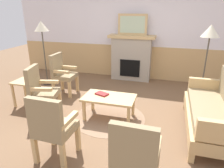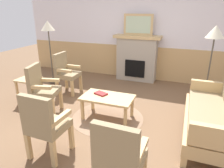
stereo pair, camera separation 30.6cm
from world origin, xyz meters
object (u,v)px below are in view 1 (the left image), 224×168
(armchair_near_fireplace, at_px, (41,89))
(armchair_front_left, at_px, (52,126))
(couch, at_px, (213,112))
(coffee_table, at_px, (109,99))
(fireplace, at_px, (131,57))
(side_table, at_px, (25,86))
(armchair_front_center, at_px, (135,156))
(book_on_table, at_px, (102,94))
(floor_lamp_by_chairs, at_px, (42,30))
(framed_picture, at_px, (132,25))
(floor_lamp_by_couch, at_px, (210,36))
(armchair_by_window_left, at_px, (62,72))

(armchair_near_fireplace, xyz_separation_m, armchair_front_left, (0.91, -1.08, 0.00))
(couch, relative_size, coffee_table, 1.88)
(fireplace, xyz_separation_m, side_table, (-1.82, -2.32, -0.22))
(armchair_near_fireplace, bearing_deg, armchair_front_center, -33.40)
(book_on_table, xyz_separation_m, side_table, (-1.71, 0.00, -0.02))
(armchair_front_center, bearing_deg, floor_lamp_by_chairs, 135.37)
(framed_picture, distance_m, armchair_near_fireplace, 3.07)
(armchair_near_fireplace, bearing_deg, floor_lamp_by_couch, 26.75)
(fireplace, height_order, armchair_front_center, fireplace)
(couch, height_order, side_table, couch)
(framed_picture, height_order, couch, framed_picture)
(armchair_front_center, height_order, side_table, armchair_front_center)
(fireplace, xyz_separation_m, armchair_front_center, (0.82, -3.97, -0.11))
(framed_picture, height_order, armchair_front_left, framed_picture)
(side_table, bearing_deg, armchair_near_fireplace, -26.89)
(couch, height_order, book_on_table, couch)
(floor_lamp_by_couch, bearing_deg, armchair_near_fireplace, -153.25)
(armchair_front_center, bearing_deg, side_table, 147.98)
(framed_picture, distance_m, side_table, 3.16)
(framed_picture, relative_size, armchair_by_window_left, 0.82)
(couch, xyz_separation_m, side_table, (-3.65, 0.06, 0.04))
(couch, bearing_deg, coffee_table, 179.91)
(floor_lamp_by_couch, bearing_deg, fireplace, 148.94)
(framed_picture, relative_size, floor_lamp_by_chairs, 0.48)
(armchair_by_window_left, xyz_separation_m, side_table, (-0.44, -0.79, -0.10))
(armchair_front_left, relative_size, floor_lamp_by_couch, 0.58)
(armchair_front_left, bearing_deg, armchair_front_center, -13.43)
(fireplace, distance_m, armchair_near_fireplace, 2.90)
(book_on_table, distance_m, armchair_near_fireplace, 1.17)
(couch, xyz_separation_m, floor_lamp_by_chairs, (-3.96, 1.33, 1.05))
(fireplace, bearing_deg, couch, -52.44)
(armchair_near_fireplace, xyz_separation_m, armchair_front_center, (2.06, -1.36, 0.00))
(couch, xyz_separation_m, armchair_front_center, (-1.01, -1.59, 0.14))
(floor_lamp_by_chairs, bearing_deg, fireplace, 26.43)
(book_on_table, distance_m, armchair_front_left, 1.40)
(fireplace, distance_m, armchair_front_center, 4.06)
(coffee_table, relative_size, book_on_table, 4.03)
(fireplace, height_order, coffee_table, fireplace)
(side_table, bearing_deg, floor_lamp_by_couch, 18.78)
(couch, relative_size, armchair_front_center, 1.84)
(book_on_table, relative_size, armchair_near_fireplace, 0.24)
(armchair_front_left, bearing_deg, floor_lamp_by_chairs, 124.35)
(floor_lamp_by_chairs, bearing_deg, armchair_by_window_left, -32.37)
(book_on_table, bearing_deg, armchair_near_fireplace, -165.24)
(book_on_table, bearing_deg, couch, -1.86)
(coffee_table, relative_size, armchair_near_fireplace, 0.98)
(book_on_table, bearing_deg, coffee_table, -20.43)
(fireplace, distance_m, floor_lamp_by_chairs, 2.51)
(side_table, height_order, floor_lamp_by_chairs, floor_lamp_by_chairs)
(book_on_table, height_order, armchair_front_center, armchair_front_center)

